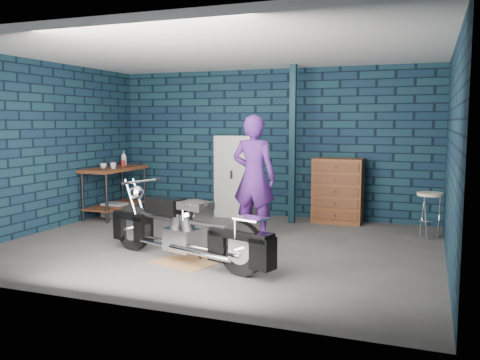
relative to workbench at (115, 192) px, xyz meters
The scene contains 16 objects.
ground 3.06m from the workbench, 27.85° to the right, with size 6.00×6.00×0.00m, color #54524F.
room_walls 3.17m from the workbench, 17.84° to the right, with size 6.02×5.01×2.71m.
support_post 3.39m from the workbench, ahead, with size 0.10×0.10×2.70m, color #112B37.
workbench is the anchor object (origin of this frame).
drip_mat 3.56m from the workbench, 41.86° to the right, with size 0.75×0.56×0.01m, color brown.
motorcycle 3.53m from the workbench, 41.86° to the right, with size 2.23×0.60×0.98m, color black, non-canonical shape.
person 3.10m from the workbench, 14.17° to the right, with size 0.67×0.44×1.85m, color #4A1E73.
storage_bin 0.33m from the workbench, 71.92° to the right, with size 0.41×0.29×0.26m, color gray.
locker 2.26m from the workbench, 21.27° to the left, with size 0.70×0.50×1.49m, color beige.
tool_chest 4.05m from the workbench, 11.60° to the left, with size 0.84×0.47×1.12m, color brown.
shop_stool 5.46m from the workbench, ahead, with size 0.38×0.38×0.69m, color beige, non-canonical shape.
cup_a 0.56m from the workbench, 107.70° to the right, with size 0.12×0.12×0.09m, color beige.
cup_b 0.59m from the workbench, 59.68° to the right, with size 0.11×0.11×0.11m, color beige.
mug_purple 0.53m from the workbench, 137.32° to the left, with size 0.07×0.07×0.10m, color #521964.
mug_red 0.56m from the workbench, 80.17° to the left, with size 0.08×0.08×0.12m, color #A51716.
bottle 0.71m from the workbench, 97.76° to the left, with size 0.11×0.11×0.28m, color gray.
Camera 1 is at (2.76, -6.48, 1.74)m, focal length 38.00 mm.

